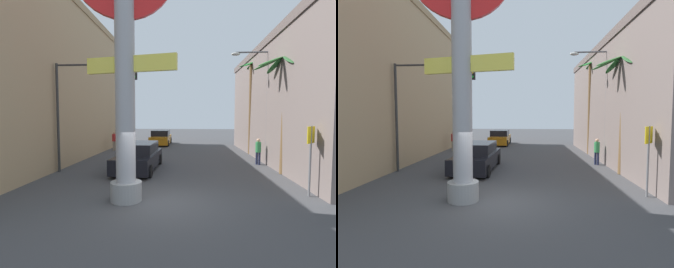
{
  "view_description": "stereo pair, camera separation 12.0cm",
  "coord_description": "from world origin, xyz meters",
  "views": [
    {
      "loc": [
        0.98,
        -8.97,
        3.05
      ],
      "look_at": [
        0.0,
        4.48,
        2.13
      ],
      "focal_mm": 28.0,
      "sensor_mm": 36.0,
      "label": 1
    },
    {
      "loc": [
        1.1,
        -8.97,
        3.05
      ],
      "look_at": [
        0.0,
        4.48,
        2.13
      ],
      "focal_mm": 28.0,
      "sensor_mm": 36.0,
      "label": 2
    }
  ],
  "objects": [
    {
      "name": "ground_plane",
      "position": [
        0.0,
        10.0,
        0.0
      ],
      "size": [
        87.2,
        87.2,
        0.0
      ],
      "primitive_type": "plane",
      "color": "#424244"
    },
    {
      "name": "building_left",
      "position": [
        -9.8,
        8.88,
        5.38
      ],
      "size": [
        7.35,
        25.01,
        10.74
      ],
      "color": "tan",
      "rests_on": "ground"
    },
    {
      "name": "building_right",
      "position": [
        9.8,
        9.63,
        4.02
      ],
      "size": [
        7.85,
        19.08,
        8.02
      ],
      "color": "slate",
      "rests_on": "ground"
    },
    {
      "name": "neon_sign_pole",
      "position": [
        -1.19,
        0.16,
        4.95
      ],
      "size": [
        3.69,
        1.12,
        10.06
      ],
      "color": "#9E9EA3",
      "rests_on": "ground"
    },
    {
      "name": "street_lamp",
      "position": [
        5.67,
        7.93,
        4.33
      ],
      "size": [
        2.39,
        0.28,
        7.17
      ],
      "color": "#59595E",
      "rests_on": "ground"
    },
    {
      "name": "crossing_sign",
      "position": [
        5.63,
        1.18,
        1.76
      ],
      "size": [
        0.47,
        0.47,
        2.7
      ],
      "color": "slate",
      "rests_on": "ground"
    },
    {
      "name": "traffic_light_mast",
      "position": [
        -4.48,
        4.79,
        4.14
      ],
      "size": [
        5.07,
        0.32,
        5.88
      ],
      "color": "#333333",
      "rests_on": "ground"
    },
    {
      "name": "car_lead",
      "position": [
        -1.74,
        5.6,
        0.74
      ],
      "size": [
        2.24,
        5.23,
        1.56
      ],
      "color": "black",
      "rests_on": "ground"
    },
    {
      "name": "car_far",
      "position": [
        -1.83,
        18.89,
        0.74
      ],
      "size": [
        2.12,
        4.82,
        1.56
      ],
      "color": "black",
      "rests_on": "ground"
    },
    {
      "name": "palm_tree_near_right",
      "position": [
        6.08,
        5.24,
        4.06
      ],
      "size": [
        3.07,
        3.05,
        6.24
      ],
      "color": "brown",
      "rests_on": "ground"
    },
    {
      "name": "palm_tree_mid_right",
      "position": [
        6.08,
        12.13,
        4.71
      ],
      "size": [
        2.47,
        2.43,
        7.37
      ],
      "color": "brown",
      "rests_on": "ground"
    },
    {
      "name": "pedestrian_mid_right",
      "position": [
        5.45,
        7.73,
        0.96
      ],
      "size": [
        0.48,
        0.48,
        1.65
      ],
      "color": "#1E233F",
      "rests_on": "ground"
    },
    {
      "name": "pedestrian_far_left",
      "position": [
        -5.45,
        13.63,
        0.99
      ],
      "size": [
        0.43,
        0.43,
        1.7
      ],
      "color": "gray",
      "rests_on": "ground"
    }
  ]
}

